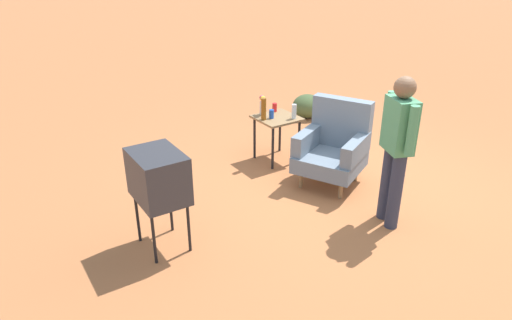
# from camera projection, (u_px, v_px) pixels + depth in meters

# --- Properties ---
(ground_plane) EXTENTS (60.00, 60.00, 0.00)m
(ground_plane) POSITION_uv_depth(u_px,v_px,m) (354.00, 189.00, 5.76)
(ground_plane) COLOR #B76B3D
(armchair) EXTENTS (1.02, 1.03, 1.06)m
(armchair) POSITION_uv_depth(u_px,v_px,m) (334.00, 146.00, 5.76)
(armchair) COLOR #937047
(armchair) RESTS_ON ground
(side_table) EXTENTS (0.56, 0.56, 0.64)m
(side_table) POSITION_uv_depth(u_px,v_px,m) (277.00, 124.00, 6.35)
(side_table) COLOR black
(side_table) RESTS_ON ground
(tv_on_stand) EXTENTS (0.60, 0.45, 1.03)m
(tv_on_stand) POSITION_uv_depth(u_px,v_px,m) (158.00, 177.00, 4.34)
(tv_on_stand) COLOR black
(tv_on_stand) RESTS_ON ground
(person_standing) EXTENTS (0.53, 0.34, 1.64)m
(person_standing) POSITION_uv_depth(u_px,v_px,m) (397.00, 144.00, 4.69)
(person_standing) COLOR #2D3347
(person_standing) RESTS_ON ground
(soda_can_red) EXTENTS (0.07, 0.07, 0.12)m
(soda_can_red) POSITION_uv_depth(u_px,v_px,m) (275.00, 107.00, 6.50)
(soda_can_red) COLOR red
(soda_can_red) RESTS_ON side_table
(bottle_tall_amber) EXTENTS (0.07, 0.07, 0.30)m
(bottle_tall_amber) POSITION_uv_depth(u_px,v_px,m) (264.00, 109.00, 6.15)
(bottle_tall_amber) COLOR brown
(bottle_tall_amber) RESTS_ON side_table
(bottle_short_clear) EXTENTS (0.06, 0.06, 0.20)m
(bottle_short_clear) POSITION_uv_depth(u_px,v_px,m) (294.00, 111.00, 6.22)
(bottle_short_clear) COLOR silver
(bottle_short_clear) RESTS_ON side_table
(soda_can_blue) EXTENTS (0.07, 0.07, 0.12)m
(soda_can_blue) POSITION_uv_depth(u_px,v_px,m) (271.00, 114.00, 6.24)
(soda_can_blue) COLOR blue
(soda_can_blue) RESTS_ON side_table
(flower_vase) EXTENTS (0.14, 0.10, 0.27)m
(flower_vase) POSITION_uv_depth(u_px,v_px,m) (263.00, 104.00, 6.35)
(flower_vase) COLOR silver
(flower_vase) RESTS_ON side_table
(shrub_far) EXTENTS (0.54, 0.54, 0.41)m
(shrub_far) POSITION_uv_depth(u_px,v_px,m) (308.00, 106.00, 8.16)
(shrub_far) COLOR #475B33
(shrub_far) RESTS_ON ground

